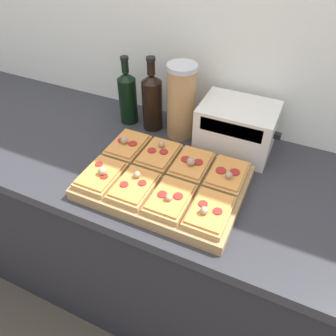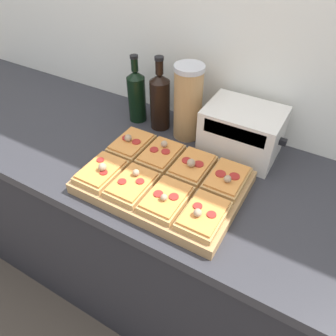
{
  "view_description": "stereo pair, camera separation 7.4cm",
  "coord_description": "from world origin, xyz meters",
  "px_view_note": "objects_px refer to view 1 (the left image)",
  "views": [
    {
      "loc": [
        0.38,
        -0.49,
        1.68
      ],
      "look_at": [
        0.04,
        0.24,
        0.97
      ],
      "focal_mm": 35.0,
      "sensor_mm": 36.0,
      "label": 1
    },
    {
      "loc": [
        0.45,
        -0.46,
        1.68
      ],
      "look_at": [
        0.04,
        0.24,
        0.97
      ],
      "focal_mm": 35.0,
      "sensor_mm": 36.0,
      "label": 2
    }
  ],
  "objects_px": {
    "olive_oil_bottle": "(128,96)",
    "wine_bottle": "(152,101)",
    "toaster_oven": "(236,128)",
    "cutting_board": "(164,182)",
    "grain_jar_tall": "(181,102)"
  },
  "relations": [
    {
      "from": "olive_oil_bottle",
      "to": "grain_jar_tall",
      "type": "height_order",
      "value": "grain_jar_tall"
    },
    {
      "from": "cutting_board",
      "to": "toaster_oven",
      "type": "relative_size",
      "value": 1.76
    },
    {
      "from": "olive_oil_bottle",
      "to": "toaster_oven",
      "type": "bearing_deg",
      "value": -0.11
    },
    {
      "from": "wine_bottle",
      "to": "cutting_board",
      "type": "bearing_deg",
      "value": -57.34
    },
    {
      "from": "olive_oil_bottle",
      "to": "grain_jar_tall",
      "type": "relative_size",
      "value": 0.96
    },
    {
      "from": "olive_oil_bottle",
      "to": "toaster_oven",
      "type": "relative_size",
      "value": 0.96
    },
    {
      "from": "olive_oil_bottle",
      "to": "toaster_oven",
      "type": "height_order",
      "value": "olive_oil_bottle"
    },
    {
      "from": "wine_bottle",
      "to": "toaster_oven",
      "type": "distance_m",
      "value": 0.35
    },
    {
      "from": "wine_bottle",
      "to": "toaster_oven",
      "type": "bearing_deg",
      "value": -0.14
    },
    {
      "from": "olive_oil_bottle",
      "to": "wine_bottle",
      "type": "relative_size",
      "value": 0.94
    },
    {
      "from": "cutting_board",
      "to": "olive_oil_bottle",
      "type": "relative_size",
      "value": 1.83
    },
    {
      "from": "wine_bottle",
      "to": "grain_jar_tall",
      "type": "xyz_separation_m",
      "value": [
        0.12,
        0.0,
        0.02
      ]
    },
    {
      "from": "wine_bottle",
      "to": "grain_jar_tall",
      "type": "relative_size",
      "value": 1.02
    },
    {
      "from": "cutting_board",
      "to": "olive_oil_bottle",
      "type": "bearing_deg",
      "value": 135.22
    },
    {
      "from": "olive_oil_bottle",
      "to": "wine_bottle",
      "type": "distance_m",
      "value": 0.11
    }
  ]
}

